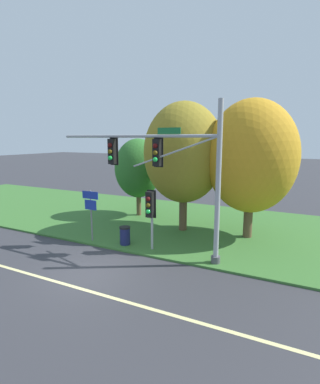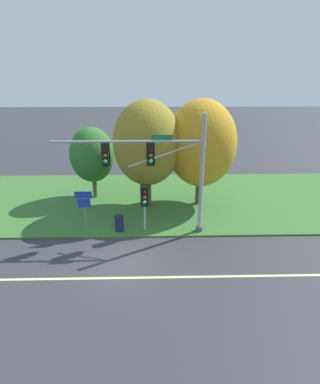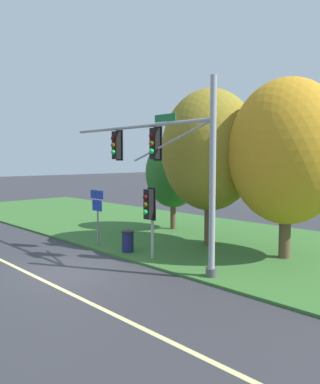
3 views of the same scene
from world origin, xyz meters
name	(u,v)px [view 1 (image 1 of 3)]	position (x,y,z in m)	size (l,w,h in m)	color
ground_plane	(88,272)	(0.00, 0.00, 0.00)	(160.00, 160.00, 0.00)	#333338
lane_stripe	(67,285)	(0.00, -1.20, 0.00)	(36.00, 0.16, 0.01)	beige
grass_verge	(172,222)	(0.00, 8.25, 0.05)	(48.00, 11.50, 0.10)	#386B2D
traffic_signal_mast	(168,165)	(2.15, 3.07, 4.25)	(8.34, 0.49, 6.89)	#9EA0A5
pedestrian_signal_near_kerb	(150,208)	(1.22, 3.12, 2.20)	(0.46, 0.55, 2.93)	#9EA0A5
route_sign_post	(91,207)	(-2.21, 2.96, 1.93)	(1.00, 0.08, 2.69)	slate
tree_nearest_road	(138,168)	(-2.72, 8.66, 3.39)	(3.23, 3.23, 5.32)	brown
tree_left_of_mast	(184,153)	(1.36, 6.87, 4.60)	(4.55, 4.55, 7.36)	brown
tree_behind_signpost	(251,157)	(5.02, 7.26, 4.48)	(4.75, 4.75, 7.36)	brown
trash_bin	(125,235)	(-0.31, 3.23, 0.57)	(0.56, 0.56, 0.93)	#191E4C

